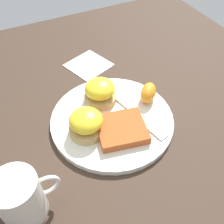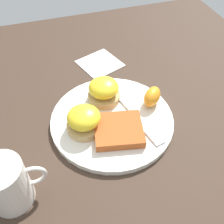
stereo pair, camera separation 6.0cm
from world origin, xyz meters
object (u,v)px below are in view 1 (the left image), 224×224
(cup, at_px, (21,198))
(fork, at_px, (135,113))
(sandwich_benedict_right, at_px, (86,123))
(sandwich_benedict_left, at_px, (101,91))
(orange_wedge, at_px, (148,93))
(hashbrown_patty, at_px, (123,128))

(cup, bearing_deg, fork, 21.17)
(sandwich_benedict_right, bearing_deg, sandwich_benedict_left, 48.01)
(sandwich_benedict_right, bearing_deg, cup, -145.81)
(orange_wedge, distance_m, fork, 0.06)
(orange_wedge, bearing_deg, hashbrown_patty, -148.02)
(cup, bearing_deg, orange_wedge, 22.59)
(fork, xyz_separation_m, cup, (-0.29, -0.11, 0.04))
(hashbrown_patty, xyz_separation_m, fork, (0.05, 0.03, -0.01))
(fork, distance_m, cup, 0.31)
(sandwich_benedict_right, height_order, cup, cup)
(sandwich_benedict_left, bearing_deg, orange_wedge, -25.07)
(orange_wedge, bearing_deg, fork, -150.26)
(sandwich_benedict_right, distance_m, orange_wedge, 0.18)
(orange_wedge, height_order, fork, orange_wedge)
(sandwich_benedict_left, relative_size, orange_wedge, 1.33)
(fork, bearing_deg, orange_wedge, 29.74)
(sandwich_benedict_left, distance_m, fork, 0.10)
(sandwich_benedict_right, distance_m, hashbrown_patty, 0.08)
(sandwich_benedict_right, xyz_separation_m, fork, (0.12, -0.00, -0.03))
(cup, bearing_deg, sandwich_benedict_right, 34.19)
(hashbrown_patty, bearing_deg, cup, -161.97)
(sandwich_benedict_right, height_order, orange_wedge, sandwich_benedict_right)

